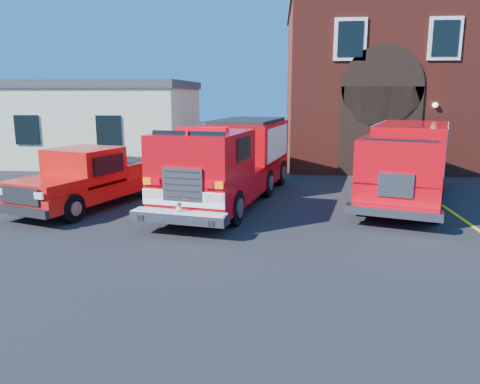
# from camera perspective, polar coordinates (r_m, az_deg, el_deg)

# --- Properties ---
(ground) EXTENTS (100.00, 100.00, 0.00)m
(ground) POSITION_cam_1_polar(r_m,az_deg,el_deg) (13.13, 0.42, -4.47)
(ground) COLOR black
(ground) RESTS_ON ground
(parking_stripe_near) EXTENTS (0.12, 3.00, 0.01)m
(parking_stripe_near) POSITION_cam_1_polar(r_m,az_deg,el_deg) (15.13, 26.14, -3.48)
(parking_stripe_near) COLOR yellow
(parking_stripe_near) RESTS_ON ground
(parking_stripe_mid) EXTENTS (0.12, 3.00, 0.01)m
(parking_stripe_mid) POSITION_cam_1_polar(r_m,az_deg,el_deg) (17.87, 22.69, -0.96)
(parking_stripe_mid) COLOR yellow
(parking_stripe_mid) RESTS_ON ground
(parking_stripe_far) EXTENTS (0.12, 3.00, 0.01)m
(parking_stripe_far) POSITION_cam_1_polar(r_m,az_deg,el_deg) (20.68, 20.17, 0.89)
(parking_stripe_far) COLOR yellow
(parking_stripe_far) RESTS_ON ground
(fire_station) EXTENTS (15.20, 10.20, 8.45)m
(fire_station) POSITION_cam_1_polar(r_m,az_deg,el_deg) (27.75, 22.01, 12.23)
(fire_station) COLOR maroon
(fire_station) RESTS_ON ground
(side_building) EXTENTS (10.20, 8.20, 4.35)m
(side_building) POSITION_cam_1_polar(r_m,az_deg,el_deg) (27.44, -16.80, 8.31)
(side_building) COLOR beige
(side_building) RESTS_ON ground
(fire_engine) EXTENTS (4.30, 9.29, 2.76)m
(fire_engine) POSITION_cam_1_polar(r_m,az_deg,el_deg) (16.26, -1.06, 3.89)
(fire_engine) COLOR black
(fire_engine) RESTS_ON ground
(pickup_truck) EXTENTS (4.06, 6.37, 1.96)m
(pickup_truck) POSITION_cam_1_polar(r_m,az_deg,el_deg) (16.42, -17.64, 1.63)
(pickup_truck) COLOR black
(pickup_truck) RESTS_ON ground
(secondary_truck) EXTENTS (4.97, 8.39, 2.61)m
(secondary_truck) POSITION_cam_1_polar(r_m,az_deg,el_deg) (17.33, 19.77, 3.65)
(secondary_truck) COLOR black
(secondary_truck) RESTS_ON ground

